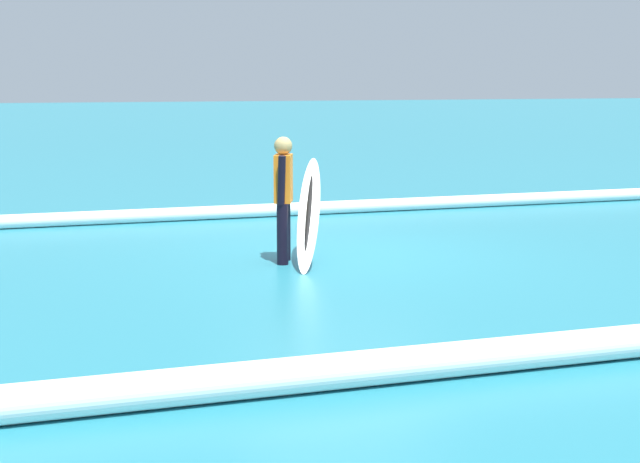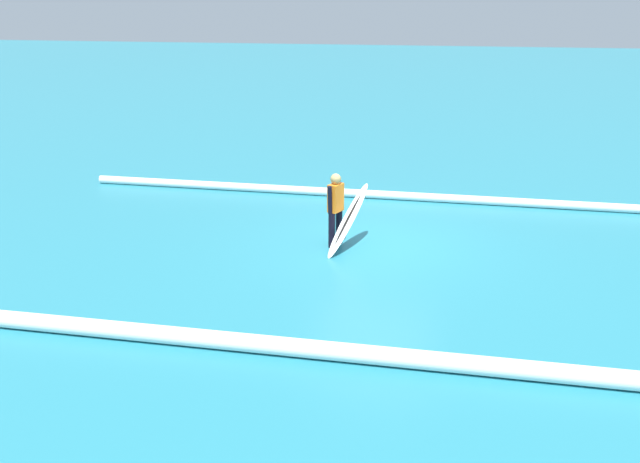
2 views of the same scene
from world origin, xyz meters
TOP-DOWN VIEW (x-y plane):
  - ground_plane at (0.00, 0.00)m, footprint 143.38×143.38m
  - surfer at (0.80, 0.30)m, footprint 0.30×0.61m
  - surfboard at (0.52, 0.40)m, footprint 0.77×1.49m
  - wave_crest_foreground at (-1.29, -3.51)m, footprint 19.24×0.71m
  - wave_crest_midground at (0.74, 5.04)m, footprint 25.92×1.15m

SIDE VIEW (x-z plane):
  - ground_plane at x=0.00m, z-range 0.00..0.00m
  - wave_crest_foreground at x=-1.29m, z-range 0.00..0.21m
  - wave_crest_midground at x=0.74m, z-range 0.00..0.27m
  - surfboard at x=0.52m, z-range -0.02..1.24m
  - surfer at x=0.80m, z-range 0.09..1.63m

